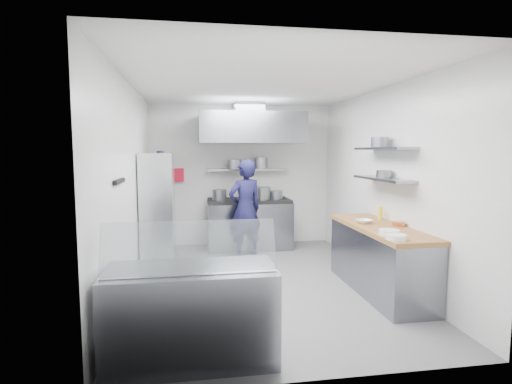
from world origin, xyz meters
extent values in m
plane|color=#58585B|center=(0.00, 0.00, 0.00)|extent=(5.00, 5.00, 0.00)
plane|color=silver|center=(0.00, 0.00, 2.80)|extent=(5.00, 5.00, 0.00)
cube|color=white|center=(0.00, 2.50, 1.40)|extent=(3.60, 2.80, 0.02)
cube|color=white|center=(0.00, -2.50, 1.40)|extent=(3.60, 2.80, 0.02)
cube|color=white|center=(-1.80, 0.00, 1.40)|extent=(2.80, 5.00, 0.02)
cube|color=white|center=(1.80, 0.00, 1.40)|extent=(2.80, 5.00, 0.02)
cube|color=gray|center=(0.10, 2.10, 0.45)|extent=(1.60, 0.80, 0.90)
cube|color=black|center=(0.10, 2.10, 0.93)|extent=(1.57, 0.78, 0.06)
cylinder|color=slate|center=(-0.48, 2.01, 1.06)|extent=(0.27, 0.27, 0.20)
cylinder|color=slate|center=(0.32, 1.96, 1.08)|extent=(0.34, 0.34, 0.24)
cylinder|color=slate|center=(0.61, 2.02, 1.04)|extent=(0.27, 0.27, 0.16)
cube|color=gray|center=(0.10, 2.34, 1.52)|extent=(1.60, 0.30, 0.04)
cylinder|color=slate|center=(-0.18, 2.13, 1.63)|extent=(0.28, 0.28, 0.18)
cylinder|color=slate|center=(0.35, 2.23, 1.65)|extent=(0.27, 0.27, 0.22)
cube|color=gray|center=(0.10, 1.93, 2.30)|extent=(1.90, 1.15, 0.55)
cube|color=slate|center=(0.10, 2.15, 2.68)|extent=(0.55, 0.55, 0.24)
cube|color=red|center=(-1.25, 2.44, 1.42)|extent=(0.22, 0.10, 0.26)
imported|color=#111134|center=(-0.07, 1.35, 0.87)|extent=(0.74, 0.62, 1.74)
cube|color=silver|center=(-1.53, 1.05, 0.93)|extent=(0.50, 0.90, 1.85)
cube|color=white|center=(-1.53, 1.08, 0.80)|extent=(0.17, 0.21, 0.19)
cube|color=yellow|center=(-1.53, 1.47, 1.30)|extent=(0.14, 0.18, 0.16)
cylinder|color=black|center=(-1.48, 1.13, 1.80)|extent=(0.12, 0.12, 0.18)
cube|color=black|center=(-1.78, -0.90, 1.55)|extent=(0.04, 0.55, 0.05)
cube|color=gray|center=(1.48, -0.60, 0.42)|extent=(0.62, 2.00, 0.84)
cube|color=#9D6C37|center=(1.48, -0.60, 0.87)|extent=(0.65, 2.04, 0.06)
cylinder|color=white|center=(1.26, -1.44, 0.93)|extent=(0.23, 0.23, 0.06)
cylinder|color=white|center=(1.31, -1.17, 0.93)|extent=(0.24, 0.24, 0.06)
cylinder|color=#D36B3B|center=(1.70, -0.68, 0.93)|extent=(0.16, 0.16, 0.06)
cylinder|color=yellow|center=(1.70, -0.15, 0.99)|extent=(0.06, 0.06, 0.18)
imported|color=white|center=(1.34, -0.41, 0.93)|extent=(0.27, 0.27, 0.05)
cube|color=gray|center=(1.64, -0.30, 1.50)|extent=(0.30, 1.30, 0.04)
cube|color=gray|center=(1.64, -0.30, 1.92)|extent=(0.30, 1.30, 0.04)
cylinder|color=slate|center=(1.67, -0.29, 1.57)|extent=(0.21, 0.21, 0.10)
cylinder|color=slate|center=(1.63, -0.20, 2.01)|extent=(0.24, 0.24, 0.14)
cube|color=gray|center=(-1.00, -2.00, 0.42)|extent=(1.50, 0.70, 0.85)
cube|color=silver|center=(-1.00, -2.12, 1.07)|extent=(1.47, 0.19, 0.42)
camera|label=1|loc=(-0.97, -5.49, 1.88)|focal=28.00mm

